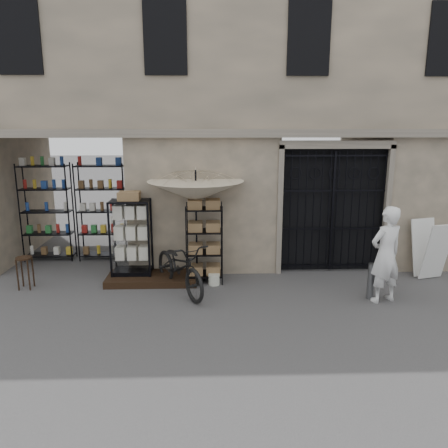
{
  "coord_description": "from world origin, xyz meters",
  "views": [
    {
      "loc": [
        -1.11,
        -7.73,
        3.49
      ],
      "look_at": [
        -0.8,
        1.4,
        1.35
      ],
      "focal_mm": 35.0,
      "sensor_mm": 36.0,
      "label": 1
    }
  ],
  "objects_px": {
    "steel_bollard": "(371,281)",
    "easel_sign": "(430,249)",
    "shopkeeper": "(382,301)",
    "bicycle": "(180,291)",
    "white_bucket": "(214,279)",
    "display_cabinet": "(131,241)",
    "market_umbrella": "(196,186)",
    "wire_rack": "(204,244)",
    "wooden_stool": "(25,272)"
  },
  "relations": [
    {
      "from": "market_umbrella",
      "to": "easel_sign",
      "type": "distance_m",
      "value": 5.5
    },
    {
      "from": "white_bucket",
      "to": "bicycle",
      "type": "height_order",
      "value": "bicycle"
    },
    {
      "from": "wooden_stool",
      "to": "easel_sign",
      "type": "bearing_deg",
      "value": 2.33
    },
    {
      "from": "steel_bollard",
      "to": "easel_sign",
      "type": "xyz_separation_m",
      "value": [
        1.77,
        1.17,
        0.3
      ]
    },
    {
      "from": "shopkeeper",
      "to": "bicycle",
      "type": "bearing_deg",
      "value": -29.98
    },
    {
      "from": "easel_sign",
      "to": "shopkeeper",
      "type": "bearing_deg",
      "value": -155.18
    },
    {
      "from": "white_bucket",
      "to": "easel_sign",
      "type": "height_order",
      "value": "easel_sign"
    },
    {
      "from": "market_umbrella",
      "to": "shopkeeper",
      "type": "distance_m",
      "value": 4.52
    },
    {
      "from": "white_bucket",
      "to": "wooden_stool",
      "type": "xyz_separation_m",
      "value": [
        -4.04,
        -0.08,
        0.25
      ]
    },
    {
      "from": "bicycle",
      "to": "wooden_stool",
      "type": "bearing_deg",
      "value": 145.86
    },
    {
      "from": "market_umbrella",
      "to": "bicycle",
      "type": "relative_size",
      "value": 1.42
    },
    {
      "from": "bicycle",
      "to": "shopkeeper",
      "type": "xyz_separation_m",
      "value": [
        4.07,
        -0.64,
        0.0
      ]
    },
    {
      "from": "bicycle",
      "to": "steel_bollard",
      "type": "xyz_separation_m",
      "value": [
        3.86,
        -0.51,
        0.37
      ]
    },
    {
      "from": "market_umbrella",
      "to": "wooden_stool",
      "type": "distance_m",
      "value": 4.09
    },
    {
      "from": "white_bucket",
      "to": "wooden_stool",
      "type": "relative_size",
      "value": 0.36
    },
    {
      "from": "wire_rack",
      "to": "white_bucket",
      "type": "distance_m",
      "value": 0.81
    },
    {
      "from": "shopkeeper",
      "to": "easel_sign",
      "type": "height_order",
      "value": "easel_sign"
    },
    {
      "from": "bicycle",
      "to": "wooden_stool",
      "type": "relative_size",
      "value": 3.01
    },
    {
      "from": "white_bucket",
      "to": "bicycle",
      "type": "bearing_deg",
      "value": -152.84
    },
    {
      "from": "white_bucket",
      "to": "steel_bollard",
      "type": "relative_size",
      "value": 0.34
    },
    {
      "from": "white_bucket",
      "to": "bicycle",
      "type": "distance_m",
      "value": 0.82
    },
    {
      "from": "steel_bollard",
      "to": "shopkeeper",
      "type": "bearing_deg",
      "value": -32.27
    },
    {
      "from": "steel_bollard",
      "to": "white_bucket",
      "type": "bearing_deg",
      "value": 164.28
    },
    {
      "from": "shopkeeper",
      "to": "wire_rack",
      "type": "bearing_deg",
      "value": -40.37
    },
    {
      "from": "market_umbrella",
      "to": "easel_sign",
      "type": "relative_size",
      "value": 2.29
    },
    {
      "from": "wire_rack",
      "to": "steel_bollard",
      "type": "height_order",
      "value": "wire_rack"
    },
    {
      "from": "wire_rack",
      "to": "shopkeeper",
      "type": "xyz_separation_m",
      "value": [
        3.55,
        -1.25,
        -0.86
      ]
    },
    {
      "from": "market_umbrella",
      "to": "wooden_stool",
      "type": "xyz_separation_m",
      "value": [
        -3.65,
        -0.45,
        -1.78
      ]
    },
    {
      "from": "steel_bollard",
      "to": "easel_sign",
      "type": "distance_m",
      "value": 2.14
    },
    {
      "from": "market_umbrella",
      "to": "wooden_stool",
      "type": "bearing_deg",
      "value": -172.91
    },
    {
      "from": "easel_sign",
      "to": "display_cabinet",
      "type": "bearing_deg",
      "value": 164.43
    },
    {
      "from": "steel_bollard",
      "to": "wire_rack",
      "type": "bearing_deg",
      "value": 161.5
    },
    {
      "from": "market_umbrella",
      "to": "steel_bollard",
      "type": "bearing_deg",
      "value": -19.62
    },
    {
      "from": "display_cabinet",
      "to": "market_umbrella",
      "type": "xyz_separation_m",
      "value": [
        1.45,
        -0.01,
        1.24
      ]
    },
    {
      "from": "steel_bollard",
      "to": "shopkeeper",
      "type": "distance_m",
      "value": 0.44
    },
    {
      "from": "market_umbrella",
      "to": "display_cabinet",
      "type": "bearing_deg",
      "value": 179.53
    },
    {
      "from": "display_cabinet",
      "to": "easel_sign",
      "type": "relative_size",
      "value": 1.39
    },
    {
      "from": "bicycle",
      "to": "shopkeeper",
      "type": "distance_m",
      "value": 4.12
    },
    {
      "from": "easel_sign",
      "to": "bicycle",
      "type": "bearing_deg",
      "value": 171.9
    },
    {
      "from": "wire_rack",
      "to": "steel_bollard",
      "type": "xyz_separation_m",
      "value": [
        3.35,
        -1.12,
        -0.49
      ]
    },
    {
      "from": "market_umbrella",
      "to": "bicycle",
      "type": "height_order",
      "value": "market_umbrella"
    },
    {
      "from": "wire_rack",
      "to": "wooden_stool",
      "type": "relative_size",
      "value": 2.52
    },
    {
      "from": "wire_rack",
      "to": "wooden_stool",
      "type": "bearing_deg",
      "value": 176.71
    },
    {
      "from": "wire_rack",
      "to": "white_bucket",
      "type": "xyz_separation_m",
      "value": [
        0.21,
        -0.24,
        -0.74
      ]
    },
    {
      "from": "white_bucket",
      "to": "shopkeeper",
      "type": "bearing_deg",
      "value": -16.84
    },
    {
      "from": "white_bucket",
      "to": "steel_bollard",
      "type": "distance_m",
      "value": 3.28
    },
    {
      "from": "steel_bollard",
      "to": "shopkeeper",
      "type": "height_order",
      "value": "steel_bollard"
    },
    {
      "from": "market_umbrella",
      "to": "wooden_stool",
      "type": "height_order",
      "value": "market_umbrella"
    },
    {
      "from": "wooden_stool",
      "to": "steel_bollard",
      "type": "relative_size",
      "value": 0.94
    },
    {
      "from": "market_umbrella",
      "to": "bicycle",
      "type": "xyz_separation_m",
      "value": [
        -0.34,
        -0.74,
        -2.14
      ]
    }
  ]
}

